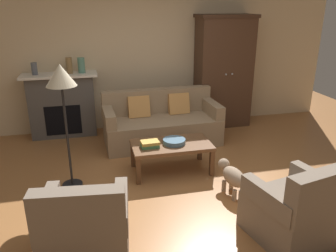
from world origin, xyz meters
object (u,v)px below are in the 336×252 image
at_px(coffee_table, 171,147).
at_px(armchair_near_left, 86,230).
at_px(fruit_bowl, 174,141).
at_px(couch, 161,124).
at_px(book_stack, 150,144).
at_px(mantel_vase_slate, 34,69).
at_px(fireplace, 62,105).
at_px(mantel_vase_jade, 81,65).
at_px(floor_lamp, 61,83).
at_px(armoire, 223,72).
at_px(armchair_near_right, 296,211).
at_px(dog, 232,176).
at_px(mantel_vase_bronze, 69,65).

relative_size(coffee_table, armchair_near_left, 1.25).
bearing_deg(fruit_bowl, couch, 87.17).
bearing_deg(book_stack, mantel_vase_slate, 131.46).
relative_size(fruit_bowl, mantel_vase_slate, 1.54).
bearing_deg(fireplace, mantel_vase_jade, -2.70).
relative_size(armchair_near_left, floor_lamp, 0.55).
height_order(armoire, armchair_near_right, armoire).
xyz_separation_m(book_stack, dog, (0.90, -0.72, -0.22)).
bearing_deg(coffee_table, mantel_vase_slate, 137.30).
bearing_deg(armoire, book_stack, -134.76).
height_order(fireplace, mantel_vase_jade, mantel_vase_jade).
xyz_separation_m(armoire, mantel_vase_jade, (-2.57, 0.06, 0.22)).
bearing_deg(mantel_vase_jade, fireplace, 177.30).
bearing_deg(coffee_table, dog, -52.52).
height_order(couch, armchair_near_right, armchair_near_right).
height_order(couch, armchair_near_left, armchair_near_left).
height_order(coffee_table, floor_lamp, floor_lamp).
height_order(armchair_near_left, armchair_near_right, same).
bearing_deg(couch, dog, -75.04).
bearing_deg(dog, floor_lamp, 161.15).
relative_size(fireplace, book_stack, 5.05).
xyz_separation_m(couch, mantel_vase_jade, (-1.24, 0.68, 0.93)).
height_order(armoire, mantel_vase_bronze, armoire).
xyz_separation_m(couch, book_stack, (-0.40, -1.13, 0.14)).
xyz_separation_m(couch, fruit_bowl, (-0.05, -1.09, 0.13)).
bearing_deg(mantel_vase_slate, couch, -18.65).
bearing_deg(mantel_vase_jade, armchair_near_right, -59.98).
bearing_deg(armchair_near_left, armoire, 51.06).
relative_size(mantel_vase_bronze, floor_lamp, 0.17).
height_order(coffee_table, mantel_vase_slate, mantel_vase_slate).
xyz_separation_m(mantel_vase_slate, dog, (2.50, -2.53, -0.98)).
xyz_separation_m(book_stack, armchair_near_left, (-0.87, -1.48, -0.15)).
xyz_separation_m(coffee_table, dog, (0.59, -0.77, -0.12)).
bearing_deg(fireplace, armchair_near_right, -55.63).
bearing_deg(armoire, armchair_near_right, -99.48).
relative_size(fireplace, dog, 2.21).
height_order(book_stack, mantel_vase_slate, mantel_vase_slate).
xyz_separation_m(floor_lamp, dog, (1.95, -0.67, -1.13)).
bearing_deg(armchair_near_right, mantel_vase_bronze, 122.44).
distance_m(couch, mantel_vase_slate, 2.30).
distance_m(armoire, mantel_vase_jade, 2.58).
distance_m(book_stack, armchair_near_left, 1.72).
relative_size(couch, mantel_vase_jade, 7.57).
height_order(fireplace, floor_lamp, floor_lamp).
distance_m(fruit_bowl, armchair_near_right, 1.89).
relative_size(mantel_vase_slate, armchair_near_right, 0.22).
height_order(mantel_vase_slate, mantel_vase_bronze, mantel_vase_bronze).
bearing_deg(mantel_vase_bronze, coffee_table, -52.56).
bearing_deg(fruit_bowl, coffee_table, 170.51).
xyz_separation_m(coffee_table, book_stack, (-0.31, -0.05, 0.10)).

